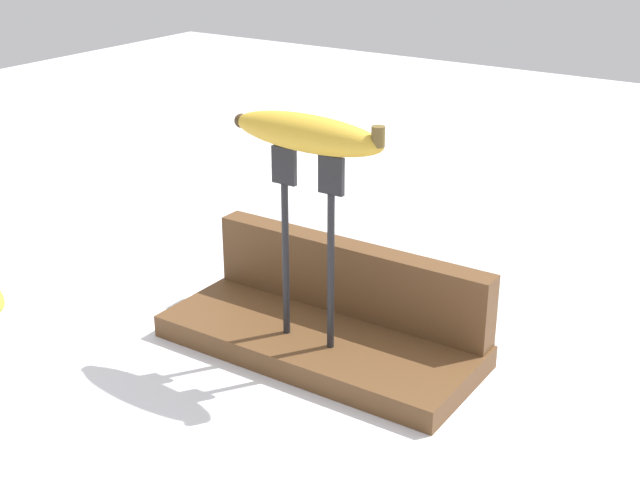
{
  "coord_description": "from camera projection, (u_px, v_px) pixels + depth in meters",
  "views": [
    {
      "loc": [
        0.44,
        -0.66,
        0.45
      ],
      "look_at": [
        0.0,
        0.0,
        0.12
      ],
      "focal_mm": 48.99,
      "sensor_mm": 36.0,
      "label": 1
    }
  ],
  "objects": [
    {
      "name": "banana_raised_center",
      "position": [
        307.0,
        133.0,
        0.79
      ],
      "size": [
        0.17,
        0.04,
        0.04
      ],
      "color": "gold",
      "rests_on": "fork_stand_center"
    },
    {
      "name": "ground_plane",
      "position": [
        320.0,
        351.0,
        0.9
      ],
      "size": [
        3.0,
        3.0,
        0.0
      ],
      "primitive_type": "plane",
      "color": "silver"
    },
    {
      "name": "fork_stand_center",
      "position": [
        308.0,
        231.0,
        0.83
      ],
      "size": [
        0.08,
        0.01,
        0.19
      ],
      "color": "black",
      "rests_on": "wooden_board"
    },
    {
      "name": "wooden_board",
      "position": [
        320.0,
        341.0,
        0.89
      ],
      "size": [
        0.33,
        0.14,
        0.02
      ],
      "primitive_type": "cube",
      "color": "brown",
      "rests_on": "ground"
    },
    {
      "name": "board_backstop",
      "position": [
        350.0,
        277.0,
        0.92
      ],
      "size": [
        0.32,
        0.03,
        0.08
      ],
      "primitive_type": "cube",
      "color": "brown",
      "rests_on": "wooden_board"
    }
  ]
}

